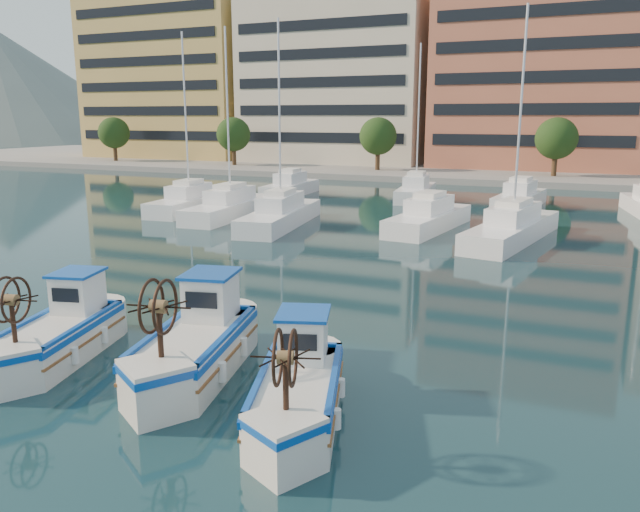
% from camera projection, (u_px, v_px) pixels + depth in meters
% --- Properties ---
extents(ground, '(300.00, 300.00, 0.00)m').
position_uv_depth(ground, '(222.00, 392.00, 14.43)').
color(ground, '#193D43').
rests_on(ground, ground).
extents(waterfront, '(180.00, 40.00, 25.60)m').
position_uv_depth(waterfront, '(620.00, 70.00, 66.61)').
color(waterfront, gray).
rests_on(waterfront, ground).
extents(yacht_marina, '(38.26, 23.74, 11.50)m').
position_uv_depth(yacht_marina, '(425.00, 208.00, 39.89)').
color(yacht_marina, white).
rests_on(yacht_marina, ground).
extents(fishing_boat_a, '(2.69, 4.39, 2.66)m').
position_uv_depth(fishing_boat_a, '(60.00, 330.00, 16.39)').
color(fishing_boat_a, silver).
rests_on(fishing_boat_a, ground).
extents(fishing_boat_b, '(2.85, 4.81, 2.92)m').
position_uv_depth(fishing_boat_b, '(197.00, 341.00, 15.39)').
color(fishing_boat_b, silver).
rests_on(fishing_boat_b, ground).
extents(fishing_boat_c, '(2.83, 4.25, 2.57)m').
position_uv_depth(fishing_boat_c, '(298.00, 386.00, 13.08)').
color(fishing_boat_c, silver).
rests_on(fishing_boat_c, ground).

